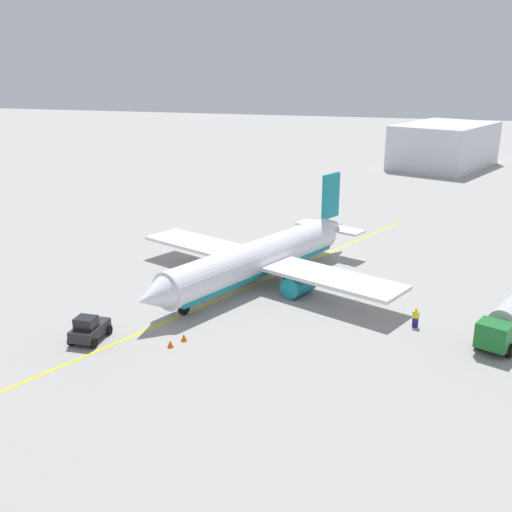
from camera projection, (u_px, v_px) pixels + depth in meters
The scene contains 9 objects.
ground_plane at pixel (256, 284), 61.77m from camera, with size 400.00×400.00×0.00m, color #9E9B96.
airplane at pixel (259, 259), 61.35m from camera, with size 30.63×30.38×9.54m.
fuel_tanker at pixel (509, 319), 49.09m from camera, with size 9.88×5.98×3.15m.
pushback_tug at pixel (89, 329), 48.94m from camera, with size 3.69×2.46×2.20m.
refueling_worker at pixel (416, 318), 51.47m from camera, with size 0.51×0.61×1.71m.
safety_cone_nose at pixel (170, 344), 47.93m from camera, with size 0.54×0.54×0.60m, color #F2590F.
safety_cone_wingtip at pixel (184, 337), 49.02m from camera, with size 0.55×0.55×0.62m, color #F2590F.
distant_hangar at pixel (444, 145), 129.40m from camera, with size 28.58×23.75×9.21m.
taxi_line_marking at pixel (256, 284), 61.77m from camera, with size 64.22×0.30×0.01m, color yellow.
Camera 1 is at (55.53, 16.42, 21.71)m, focal length 42.22 mm.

